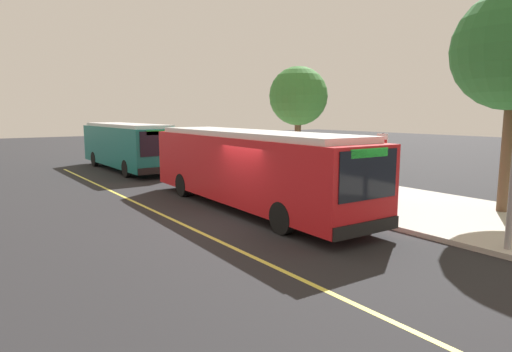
{
  "coord_description": "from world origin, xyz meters",
  "views": [
    {
      "loc": [
        11.95,
        -8.27,
        3.61
      ],
      "look_at": [
        -0.75,
        0.81,
        1.34
      ],
      "focal_mm": 30.38,
      "sensor_mm": 36.0,
      "label": 1
    }
  ],
  "objects_px": {
    "transit_bus_main": "(249,166)",
    "waiting_bench": "(353,184)",
    "transit_bus_second": "(127,145)",
    "route_sign_post": "(382,162)"
  },
  "relations": [
    {
      "from": "transit_bus_main",
      "to": "waiting_bench",
      "type": "xyz_separation_m",
      "value": [
        1.16,
        4.51,
        -0.98
      ]
    },
    {
      "from": "transit_bus_second",
      "to": "route_sign_post",
      "type": "distance_m",
      "value": 18.03
    },
    {
      "from": "waiting_bench",
      "to": "route_sign_post",
      "type": "distance_m",
      "value": 3.63
    },
    {
      "from": "transit_bus_second",
      "to": "waiting_bench",
      "type": "height_order",
      "value": "transit_bus_second"
    },
    {
      "from": "transit_bus_second",
      "to": "waiting_bench",
      "type": "relative_size",
      "value": 6.55
    },
    {
      "from": "transit_bus_main",
      "to": "waiting_bench",
      "type": "bearing_deg",
      "value": 75.54
    },
    {
      "from": "transit_bus_second",
      "to": "waiting_bench",
      "type": "distance_m",
      "value": 15.65
    },
    {
      "from": "transit_bus_second",
      "to": "waiting_bench",
      "type": "bearing_deg",
      "value": 16.59
    },
    {
      "from": "waiting_bench",
      "to": "route_sign_post",
      "type": "relative_size",
      "value": 0.57
    },
    {
      "from": "route_sign_post",
      "to": "transit_bus_main",
      "type": "bearing_deg",
      "value": -146.16
    }
  ]
}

